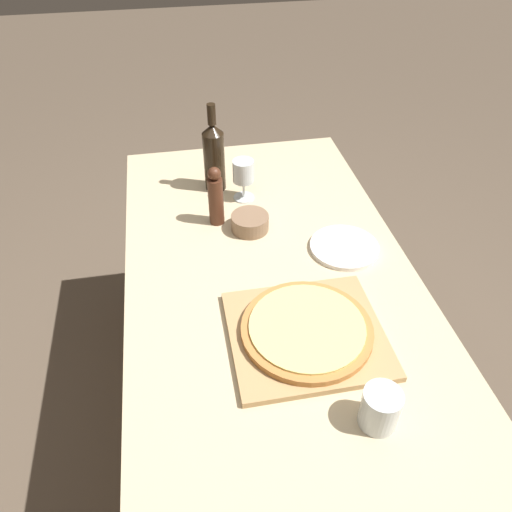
% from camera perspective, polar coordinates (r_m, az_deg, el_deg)
% --- Properties ---
extents(ground_plane, '(12.00, 12.00, 0.00)m').
position_cam_1_polar(ground_plane, '(2.00, 1.53, -19.00)').
color(ground_plane, brown).
extents(dining_table, '(0.82, 1.62, 0.76)m').
position_cam_1_polar(dining_table, '(1.47, 1.99, -5.73)').
color(dining_table, '#CCB78E').
rests_on(dining_table, ground_plane).
extents(cutting_board, '(0.38, 0.35, 0.02)m').
position_cam_1_polar(cutting_board, '(1.27, 5.77, -8.88)').
color(cutting_board, tan).
rests_on(cutting_board, dining_table).
extents(pizza, '(0.33, 0.33, 0.02)m').
position_cam_1_polar(pizza, '(1.25, 5.83, -8.27)').
color(pizza, '#BC7A3D').
rests_on(pizza, cutting_board).
extents(wine_bottle, '(0.07, 0.07, 0.31)m').
position_cam_1_polar(wine_bottle, '(1.73, -4.83, 11.36)').
color(wine_bottle, black).
rests_on(wine_bottle, dining_table).
extents(pepper_mill, '(0.05, 0.05, 0.20)m').
position_cam_1_polar(pepper_mill, '(1.57, -4.63, 6.72)').
color(pepper_mill, '#4C2819').
rests_on(pepper_mill, dining_table).
extents(wine_glass, '(0.07, 0.07, 0.14)m').
position_cam_1_polar(wine_glass, '(1.68, -1.45, 9.47)').
color(wine_glass, silver).
rests_on(wine_glass, dining_table).
extents(small_bowl, '(0.12, 0.12, 0.05)m').
position_cam_1_polar(small_bowl, '(1.57, -0.69, 3.85)').
color(small_bowl, '#84664C').
rests_on(small_bowl, dining_table).
extents(drinking_tumbler, '(0.08, 0.08, 0.10)m').
position_cam_1_polar(drinking_tumbler, '(1.12, 14.00, -16.55)').
color(drinking_tumbler, silver).
rests_on(drinking_tumbler, dining_table).
extents(dinner_plate, '(0.21, 0.21, 0.01)m').
position_cam_1_polar(dinner_plate, '(1.53, 10.05, 1.00)').
color(dinner_plate, white).
rests_on(dinner_plate, dining_table).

